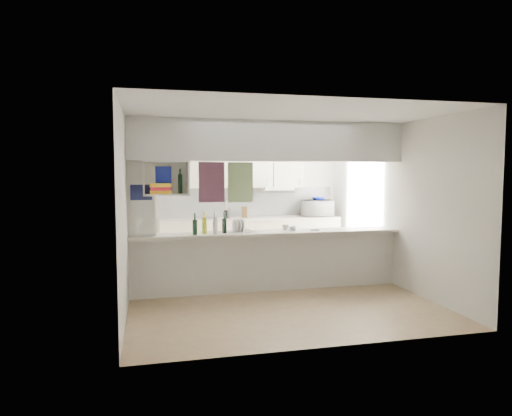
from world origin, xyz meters
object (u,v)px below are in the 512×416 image
object	(u,v)px
microwave	(317,208)
dish_rack	(241,227)
wine_bottles	(210,225)
bowl	(318,199)

from	to	relation	value
microwave	dish_rack	size ratio (longest dim) A/B	1.37
microwave	wine_bottles	size ratio (longest dim) A/B	1.16
wine_bottles	bowl	bearing A→B (deg)	40.10
microwave	bowl	xyz separation A→B (m)	(0.02, 0.01, 0.20)
bowl	dish_rack	world-z (taller)	bowl
bowl	wine_bottles	xyz separation A→B (m)	(-2.54, -2.14, -0.24)
microwave	wine_bottles	distance (m)	3.29
bowl	dish_rack	size ratio (longest dim) A/B	0.62
microwave	wine_bottles	bearing A→B (deg)	43.73
wine_bottles	dish_rack	bearing A→B (deg)	12.31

